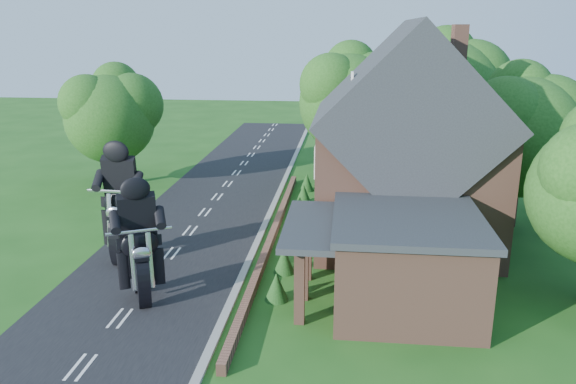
# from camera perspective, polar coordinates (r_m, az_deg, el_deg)

# --- Properties ---
(ground) EXTENTS (120.00, 120.00, 0.00)m
(ground) POSITION_cam_1_polar(r_m,az_deg,el_deg) (23.56, -13.90, -8.86)
(ground) COLOR #1B4D15
(ground) RESTS_ON ground
(road) EXTENTS (7.00, 80.00, 0.02)m
(road) POSITION_cam_1_polar(r_m,az_deg,el_deg) (23.55, -13.91, -8.84)
(road) COLOR black
(road) RESTS_ON ground
(kerb) EXTENTS (0.30, 80.00, 0.12)m
(kerb) POSITION_cam_1_polar(r_m,az_deg,el_deg) (22.59, -5.06, -9.38)
(kerb) COLOR gray
(kerb) RESTS_ON ground
(garden_wall) EXTENTS (0.30, 22.00, 0.40)m
(garden_wall) POSITION_cam_1_polar(r_m,az_deg,el_deg) (26.97, -1.67, -4.64)
(garden_wall) COLOR brown
(garden_wall) RESTS_ON ground
(house) EXTENTS (9.54, 8.64, 10.24)m
(house) POSITION_cam_1_polar(r_m,az_deg,el_deg) (26.67, 11.89, 4.06)
(house) COLOR brown
(house) RESTS_ON ground
(annex) EXTENTS (7.05, 5.94, 3.44)m
(annex) POSITION_cam_1_polar(r_m,az_deg,el_deg) (20.88, 11.50, -6.73)
(annex) COLOR brown
(annex) RESTS_ON ground
(tree_house_right) EXTENTS (6.51, 6.00, 8.40)m
(tree_house_right) POSITION_cam_1_polar(r_m,az_deg,el_deg) (30.28, 23.25, 6.14)
(tree_house_right) COLOR black
(tree_house_right) RESTS_ON ground
(tree_behind_house) EXTENTS (7.81, 7.20, 10.08)m
(tree_behind_house) POSITION_cam_1_polar(r_m,az_deg,el_deg) (36.85, 16.39, 10.00)
(tree_behind_house) COLOR black
(tree_behind_house) RESTS_ON ground
(tree_behind_left) EXTENTS (6.94, 6.40, 9.16)m
(tree_behind_left) POSITION_cam_1_polar(r_m,az_deg,el_deg) (37.32, 6.81, 9.83)
(tree_behind_left) COLOR black
(tree_behind_left) RESTS_ON ground
(tree_far_road) EXTENTS (6.08, 5.60, 7.84)m
(tree_far_road) POSITION_cam_1_polar(r_m,az_deg,el_deg) (37.42, -17.10, 7.88)
(tree_far_road) COLOR black
(tree_far_road) RESTS_ON ground
(shrub_a) EXTENTS (0.90, 0.90, 1.10)m
(shrub_a) POSITION_cam_1_polar(r_m,az_deg,el_deg) (21.24, -1.18, -9.58)
(shrub_a) COLOR #153C13
(shrub_a) RESTS_ON ground
(shrub_b) EXTENTS (0.90, 0.90, 1.10)m
(shrub_b) POSITION_cam_1_polar(r_m,az_deg,el_deg) (23.50, -0.40, -6.95)
(shrub_b) COLOR #153C13
(shrub_b) RESTS_ON ground
(shrub_c) EXTENTS (0.90, 0.90, 1.10)m
(shrub_c) POSITION_cam_1_polar(r_m,az_deg,el_deg) (25.80, 0.23, -4.78)
(shrub_c) COLOR #153C13
(shrub_c) RESTS_ON ground
(shrub_d) EXTENTS (0.90, 0.90, 1.10)m
(shrub_d) POSITION_cam_1_polar(r_m,az_deg,el_deg) (30.51, 1.21, -1.44)
(shrub_d) COLOR #153C13
(shrub_d) RESTS_ON ground
(shrub_e) EXTENTS (0.90, 0.90, 1.10)m
(shrub_e) POSITION_cam_1_polar(r_m,az_deg,el_deg) (32.89, 1.59, -0.13)
(shrub_e) COLOR #153C13
(shrub_e) RESTS_ON ground
(shrub_f) EXTENTS (0.90, 0.90, 1.10)m
(shrub_f) POSITION_cam_1_polar(r_m,az_deg,el_deg) (35.29, 1.92, 1.00)
(shrub_f) COLOR #153C13
(shrub_f) RESTS_ON ground
(motorcycle_lead) EXTENTS (1.02, 1.56, 1.44)m
(motorcycle_lead) POSITION_cam_1_polar(r_m,az_deg,el_deg) (21.82, -14.58, -8.92)
(motorcycle_lead) COLOR black
(motorcycle_lead) RESTS_ON ground
(motorcycle_follow) EXTENTS (0.54, 1.75, 1.60)m
(motorcycle_follow) POSITION_cam_1_polar(r_m,az_deg,el_deg) (25.72, -16.17, -4.93)
(motorcycle_follow) COLOR black
(motorcycle_follow) RESTS_ON ground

